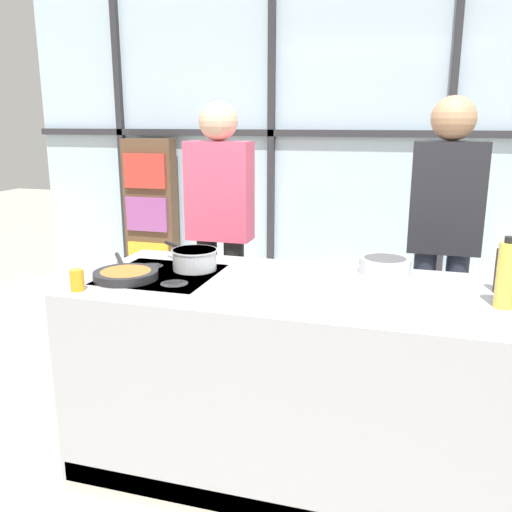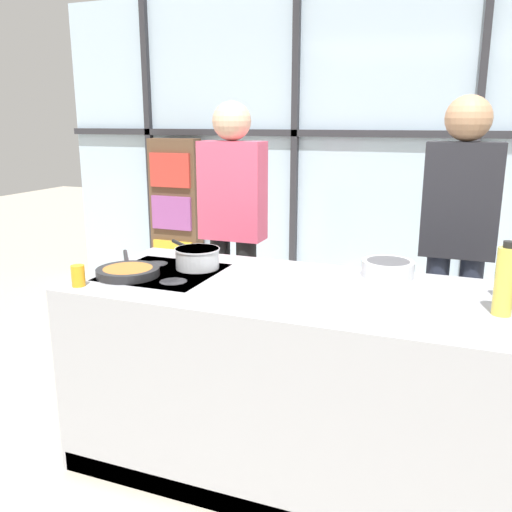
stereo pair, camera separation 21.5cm
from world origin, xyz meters
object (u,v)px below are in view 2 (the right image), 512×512
(oil_bottle, at_px, (505,281))
(spectator_far_left, at_px, (233,218))
(juice_glass_near, at_px, (78,276))
(white_plate, at_px, (377,318))
(frying_pan, at_px, (128,271))
(saucepan, at_px, (197,257))
(mixing_bowl, at_px, (388,268))
(spectator_center_left, at_px, (458,231))
(pepper_grinder, at_px, (504,275))

(oil_bottle, bearing_deg, spectator_far_left, 146.93)
(spectator_far_left, relative_size, juice_glass_near, 18.23)
(white_plate, bearing_deg, frying_pan, 172.08)
(frying_pan, distance_m, white_plate, 1.24)
(spectator_far_left, bearing_deg, saucepan, 101.48)
(mixing_bowl, bearing_deg, oil_bottle, -38.29)
(frying_pan, xyz_separation_m, juice_glass_near, (-0.11, -0.23, 0.03))
(spectator_center_left, distance_m, juice_glass_near, 2.07)
(frying_pan, height_order, mixing_bowl, mixing_bowl)
(frying_pan, bearing_deg, pepper_grinder, 9.24)
(pepper_grinder, distance_m, juice_glass_near, 1.86)
(pepper_grinder, height_order, juice_glass_near, pepper_grinder)
(spectator_center_left, xyz_separation_m, oil_bottle, (0.19, -1.04, 0.01))
(oil_bottle, relative_size, pepper_grinder, 1.31)
(saucepan, height_order, pepper_grinder, pepper_grinder)
(juice_glass_near, bearing_deg, frying_pan, 64.02)
(spectator_far_left, xyz_separation_m, juice_glass_near, (-0.19, -1.32, -0.06))
(pepper_grinder, xyz_separation_m, juice_glass_near, (-1.79, -0.50, -0.05))
(spectator_center_left, relative_size, pepper_grinder, 7.98)
(spectator_center_left, distance_m, oil_bottle, 1.05)
(oil_bottle, bearing_deg, white_plate, -152.29)
(spectator_center_left, relative_size, saucepan, 4.88)
(frying_pan, distance_m, juice_glass_near, 0.25)
(saucepan, distance_m, pepper_grinder, 1.43)
(white_plate, height_order, pepper_grinder, pepper_grinder)
(white_plate, height_order, oil_bottle, oil_bottle)
(frying_pan, relative_size, saucepan, 1.31)
(white_plate, xyz_separation_m, oil_bottle, (0.44, 0.23, 0.13))
(spectator_center_left, distance_m, frying_pan, 1.84)
(saucepan, xyz_separation_m, mixing_bowl, (0.93, 0.20, -0.01))
(spectator_far_left, xyz_separation_m, saucepan, (0.17, -0.85, -0.05))
(frying_pan, height_order, saucepan, saucepan)
(spectator_center_left, relative_size, frying_pan, 3.74)
(white_plate, xyz_separation_m, mixing_bowl, (-0.05, 0.62, 0.03))
(frying_pan, xyz_separation_m, oil_bottle, (1.67, 0.06, 0.12))
(saucepan, bearing_deg, pepper_grinder, 1.11)
(spectator_center_left, distance_m, white_plate, 1.30)
(juice_glass_near, bearing_deg, mixing_bowl, 27.58)
(pepper_grinder, bearing_deg, white_plate, -135.45)
(white_plate, relative_size, pepper_grinder, 1.09)
(spectator_far_left, xyz_separation_m, frying_pan, (-0.08, -1.10, -0.08))
(white_plate, relative_size, juice_glass_near, 2.52)
(spectator_center_left, xyz_separation_m, white_plate, (-0.25, -1.27, -0.12))
(frying_pan, bearing_deg, oil_bottle, 2.09)
(spectator_center_left, distance_m, saucepan, 1.49)
(oil_bottle, bearing_deg, frying_pan, -177.91)
(oil_bottle, height_order, juice_glass_near, oil_bottle)
(frying_pan, height_order, juice_glass_near, juice_glass_near)
(saucepan, height_order, white_plate, saucepan)
(saucepan, distance_m, mixing_bowl, 0.95)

